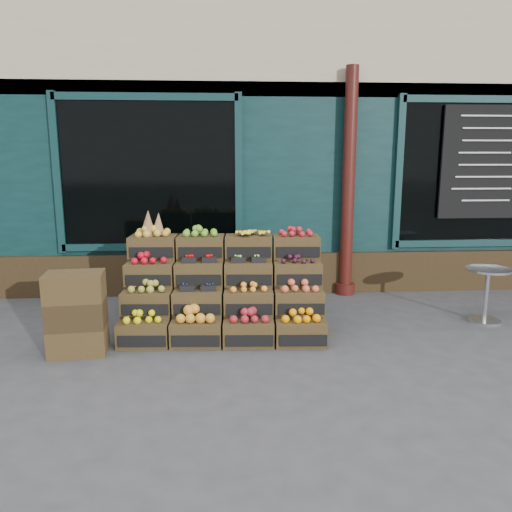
{
  "coord_description": "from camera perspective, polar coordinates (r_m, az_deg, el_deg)",
  "views": [
    {
      "loc": [
        -0.57,
        -4.96,
        1.97
      ],
      "look_at": [
        -0.2,
        0.7,
        0.85
      ],
      "focal_mm": 35.0,
      "sensor_mm": 36.0,
      "label": 1
    }
  ],
  "objects": [
    {
      "name": "crate_display",
      "position": [
        5.75,
        -3.72,
        -4.42
      ],
      "size": [
        2.26,
        1.18,
        1.38
      ],
      "rotation": [
        0.0,
        0.0,
        -0.05
      ],
      "color": "#403119",
      "rests_on": "ground"
    },
    {
      "name": "ground",
      "position": [
        5.37,
        2.66,
        -10.38
      ],
      "size": [
        60.0,
        60.0,
        0.0
      ],
      "primitive_type": "plane",
      "color": "#3E3E40",
      "rests_on": "ground"
    },
    {
      "name": "bistro_table",
      "position": [
        6.65,
        24.87,
        -3.4
      ],
      "size": [
        0.53,
        0.53,
        0.67
      ],
      "rotation": [
        0.0,
        0.0,
        0.3
      ],
      "color": "silver",
      "rests_on": "ground"
    },
    {
      "name": "spare_crates",
      "position": [
        5.39,
        -19.82,
        -6.2
      ],
      "size": [
        0.6,
        0.45,
        0.84
      ],
      "rotation": [
        0.0,
        0.0,
        0.1
      ],
      "color": "#403119",
      "rests_on": "ground"
    },
    {
      "name": "shopkeeper",
      "position": [
        7.79,
        -13.58,
        3.04
      ],
      "size": [
        0.68,
        0.46,
        1.82
      ],
      "primitive_type": "imported",
      "rotation": [
        0.0,
        0.0,
        3.18
      ],
      "color": "#18552F",
      "rests_on": "ground"
    },
    {
      "name": "shop_facade",
      "position": [
        10.1,
        -0.5,
        13.61
      ],
      "size": [
        12.0,
        6.24,
        4.8
      ],
      "color": "#0C2A2B",
      "rests_on": "ground"
    }
  ]
}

